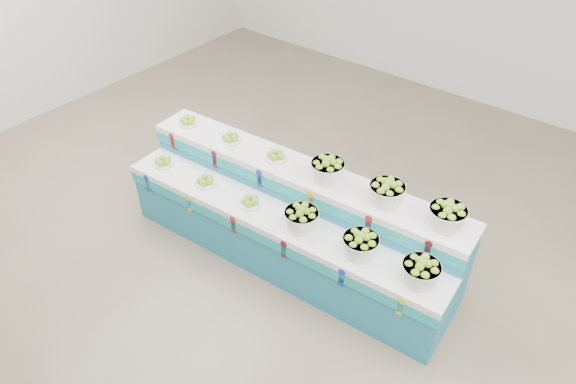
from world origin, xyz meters
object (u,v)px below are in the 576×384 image
(basket_lower_left, at_px, (301,218))
(basket_upper_right, at_px, (447,216))
(plate_upper_mid, at_px, (231,137))
(display_stand, at_px, (288,219))

(basket_lower_left, relative_size, basket_upper_right, 1.00)
(plate_upper_mid, distance_m, basket_upper_right, 2.41)
(display_stand, distance_m, plate_upper_mid, 1.09)
(basket_lower_left, xyz_separation_m, plate_upper_mid, (-1.24, 0.37, 0.23))
(basket_lower_left, distance_m, plate_upper_mid, 1.31)
(display_stand, height_order, basket_upper_right, basket_upper_right)
(basket_lower_left, xyz_separation_m, basket_upper_right, (1.16, 0.53, 0.30))
(display_stand, height_order, plate_upper_mid, plate_upper_mid)
(plate_upper_mid, bearing_deg, basket_upper_right, 3.89)
(display_stand, bearing_deg, plate_upper_mid, 166.03)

